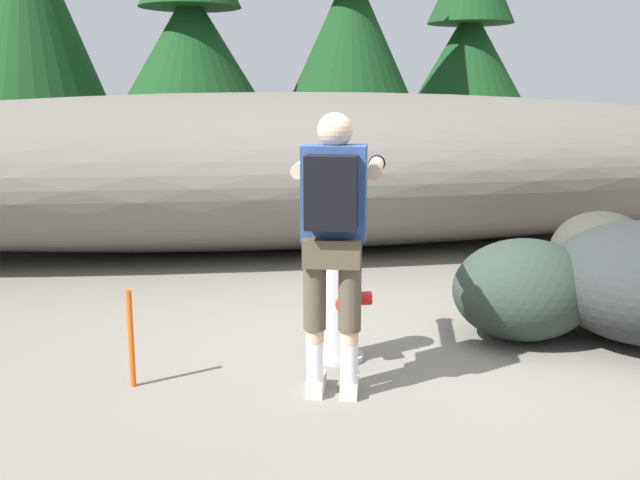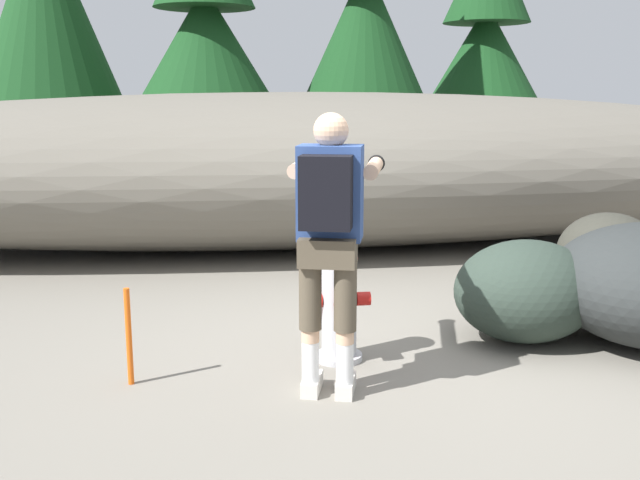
{
  "view_description": "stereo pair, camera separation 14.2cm",
  "coord_description": "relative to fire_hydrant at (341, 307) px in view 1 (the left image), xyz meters",
  "views": [
    {
      "loc": [
        -1.15,
        -4.45,
        1.73
      ],
      "look_at": [
        -0.31,
        0.34,
        0.75
      ],
      "focal_mm": 41.0,
      "sensor_mm": 36.0,
      "label": 1
    },
    {
      "loc": [
        -1.01,
        -4.47,
        1.73
      ],
      "look_at": [
        -0.31,
        0.34,
        0.75
      ],
      "focal_mm": 41.0,
      "sensor_mm": 36.0,
      "label": 2
    }
  ],
  "objects": [
    {
      "name": "pine_tree_right",
      "position": [
        4.71,
        10.07,
        2.41
      ],
      "size": [
        2.69,
        2.69,
        5.05
      ],
      "color": "#47331E",
      "rests_on": "ground_plane"
    },
    {
      "name": "fire_hydrant",
      "position": [
        0.0,
        0.0,
        0.0
      ],
      "size": [
        0.41,
        0.36,
        0.79
      ],
      "color": "#B2B2B7",
      "rests_on": "ground_plane"
    },
    {
      "name": "utility_worker",
      "position": [
        -0.14,
        -0.48,
        0.67
      ],
      "size": [
        0.68,
        1.04,
        1.63
      ],
      "rotation": [
        0.0,
        0.0,
        1.29
      ],
      "color": "beige",
      "rests_on": "ground_plane"
    },
    {
      "name": "boulder_mid",
      "position": [
        2.54,
        1.16,
        0.0
      ],
      "size": [
        0.87,
        0.99,
        0.73
      ],
      "primitive_type": "ellipsoid",
      "rotation": [
        0.0,
        0.0,
        1.55
      ],
      "color": "#33322B",
      "rests_on": "ground_plane"
    },
    {
      "name": "boulder_small",
      "position": [
        1.38,
        0.22,
        -0.0
      ],
      "size": [
        1.3,
        1.21,
        0.72
      ],
      "primitive_type": "ellipsoid",
      "rotation": [
        0.0,
        0.0,
        0.32
      ],
      "color": "#29352D",
      "rests_on": "ground_plane"
    },
    {
      "name": "boulder_outlier",
      "position": [
        1.73,
        0.83,
        -0.17
      ],
      "size": [
        0.54,
        0.55,
        0.39
      ],
      "primitive_type": "ellipsoid",
      "rotation": [
        0.0,
        0.0,
        4.63
      ],
      "color": "#372320",
      "rests_on": "ground_plane"
    },
    {
      "name": "survey_stake",
      "position": [
        -1.32,
        -0.22,
        -0.06
      ],
      "size": [
        0.04,
        0.04,
        0.6
      ],
      "primitive_type": "cylinder",
      "color": "#E55914",
      "rests_on": "ground_plane"
    },
    {
      "name": "dirt_embankment",
      "position": [
        0.23,
        3.78,
        0.51
      ],
      "size": [
        14.34,
        3.2,
        1.74
      ],
      "primitive_type": "ellipsoid",
      "color": "#666056",
      "rests_on": "ground_plane"
    },
    {
      "name": "ground_plane",
      "position": [
        0.23,
        -0.04,
        -0.38
      ],
      "size": [
        56.0,
        56.0,
        0.04
      ],
      "primitive_type": "cube",
      "color": "slate"
    },
    {
      "name": "pine_tree_center",
      "position": [
        1.94,
        8.66,
        2.87
      ],
      "size": [
        2.25,
        2.25,
        5.61
      ],
      "color": "#47331E",
      "rests_on": "ground_plane"
    },
    {
      "name": "pine_tree_left",
      "position": [
        -0.87,
        8.63,
        2.47
      ],
      "size": [
        2.69,
        2.69,
        4.99
      ],
      "color": "#47331E",
      "rests_on": "ground_plane"
    }
  ]
}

